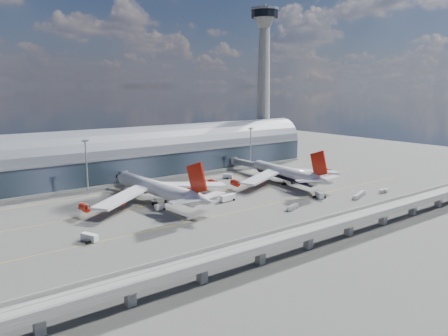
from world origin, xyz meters
TOP-DOWN VIEW (x-y plane):
  - ground at (0.00, 0.00)m, footprint 500.00×500.00m
  - taxi_lines at (0.00, 22.11)m, footprint 200.00×80.12m
  - terminal at (0.00, 77.99)m, footprint 200.00×30.00m
  - control_tower at (85.00, 83.00)m, footprint 19.00×19.00m
  - guideway at (-0.00, -55.00)m, footprint 220.00×8.50m
  - floodlight_mast_left at (-50.00, 55.00)m, footprint 3.00×0.70m
  - floodlight_mast_right at (50.00, 55.00)m, footprint 3.00×0.70m
  - airliner_left at (-31.07, 20.91)m, footprint 68.79×72.31m
  - airliner_right at (40.41, 15.17)m, footprint 63.23×66.13m
  - jet_bridge_left at (-27.78, 53.12)m, footprint 4.40×28.00m
  - jet_bridge_right at (44.13, 51.18)m, footprint 4.40×32.00m
  - service_truck_0 at (-72.35, -7.76)m, footprint 4.39×6.47m
  - service_truck_1 at (-36.17, 10.91)m, footprint 4.72×2.98m
  - service_truck_2 at (-5.31, 5.42)m, footprint 8.09×3.04m
  - service_truck_3 at (31.07, -15.32)m, footprint 4.51×6.03m
  - service_truck_4 at (64.14, 13.71)m, footprint 2.25×4.33m
  - service_truck_5 at (24.27, 43.94)m, footprint 4.99×5.02m
  - cargo_train_0 at (8.04, -21.18)m, footprint 8.17×4.28m
  - cargo_train_1 at (46.82, -25.21)m, footprint 13.15×6.01m
  - cargo_train_2 at (63.05, -27.28)m, footprint 5.26×2.52m

SIDE VIEW (x-z plane):
  - ground at x=0.00m, z-range 0.00..0.00m
  - taxi_lines at x=0.00m, z-range 0.00..0.01m
  - cargo_train_2 at x=63.05m, z-range 0.04..1.75m
  - cargo_train_1 at x=46.82m, z-range 0.04..1.81m
  - cargo_train_0 at x=8.04m, z-range 0.04..1.84m
  - service_truck_4 at x=64.14m, z-range 0.01..2.48m
  - service_truck_5 at x=24.27m, z-range 0.03..2.50m
  - service_truck_1 at x=-36.17m, z-range 0.01..2.55m
  - service_truck_0 at x=-72.35m, z-range 0.04..2.60m
  - service_truck_3 at x=31.07m, z-range 0.03..2.77m
  - service_truck_2 at x=-5.31m, z-range 0.06..2.92m
  - jet_bridge_left at x=-27.78m, z-range 1.55..8.80m
  - jet_bridge_right at x=44.13m, z-range 1.56..8.81m
  - guideway at x=0.00m, z-range 1.69..8.89m
  - airliner_right at x=40.41m, z-range -5.05..15.93m
  - airliner_left at x=-31.07m, z-range -4.72..17.30m
  - terminal at x=0.00m, z-range -2.66..25.34m
  - floodlight_mast_left at x=-50.00m, z-range 0.78..26.48m
  - floodlight_mast_right at x=50.00m, z-range 0.78..26.48m
  - control_tower at x=85.00m, z-range 0.14..103.14m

